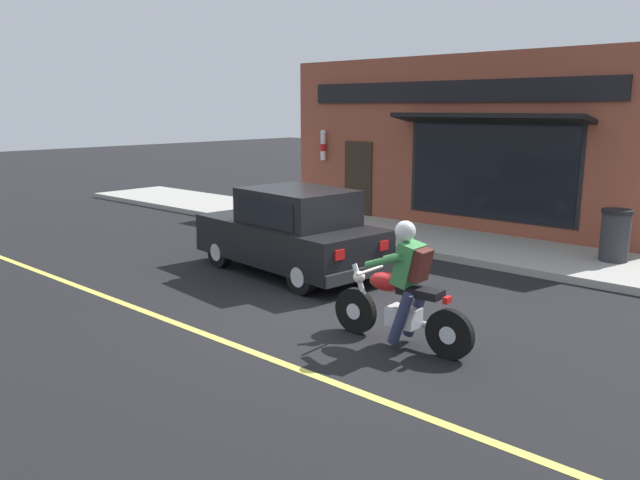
% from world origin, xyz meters
% --- Properties ---
extents(ground_plane, '(80.00, 80.00, 0.00)m').
position_xyz_m(ground_plane, '(0.00, 0.00, 0.00)').
color(ground_plane, black).
extents(sidewalk_curb, '(2.60, 22.00, 0.14)m').
position_xyz_m(sidewalk_curb, '(5.22, 3.00, 0.07)').
color(sidewalk_curb, '#9E9B93').
rests_on(sidewalk_curb, ground).
extents(lane_stripe, '(0.12, 19.80, 0.01)m').
position_xyz_m(lane_stripe, '(-1.80, 3.00, 0.00)').
color(lane_stripe, '#D1C64C').
rests_on(lane_stripe, ground).
extents(storefront_building, '(1.25, 9.49, 4.20)m').
position_xyz_m(storefront_building, '(6.75, 2.00, 2.11)').
color(storefront_building, brown).
rests_on(storefront_building, ground).
extents(motorcycle_with_rider, '(0.56, 2.02, 1.62)m').
position_xyz_m(motorcycle_with_rider, '(-0.38, -1.49, 0.68)').
color(motorcycle_with_rider, black).
rests_on(motorcycle_with_rider, ground).
extents(car_hatchback, '(2.03, 3.93, 1.57)m').
position_xyz_m(car_hatchback, '(1.24, 2.04, 0.77)').
color(car_hatchback, black).
rests_on(car_hatchback, ground).
extents(trash_bin, '(0.56, 0.56, 0.98)m').
position_xyz_m(trash_bin, '(5.57, -2.23, 0.64)').
color(trash_bin, '#2D2D33').
rests_on(trash_bin, sidewalk_curb).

